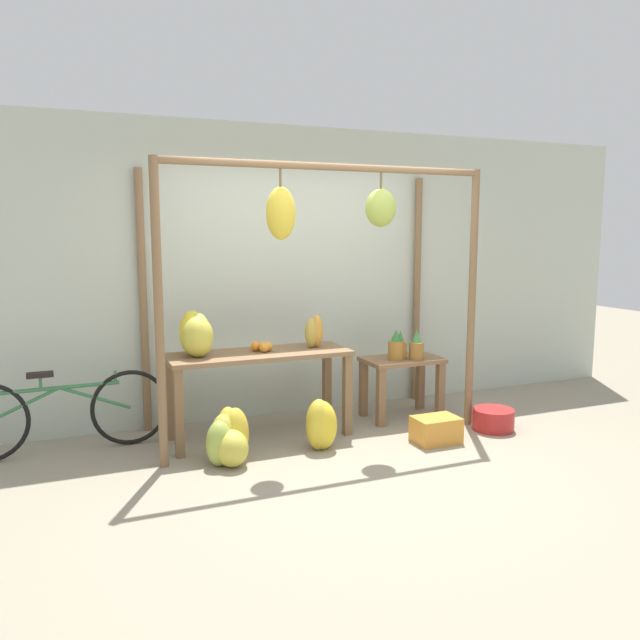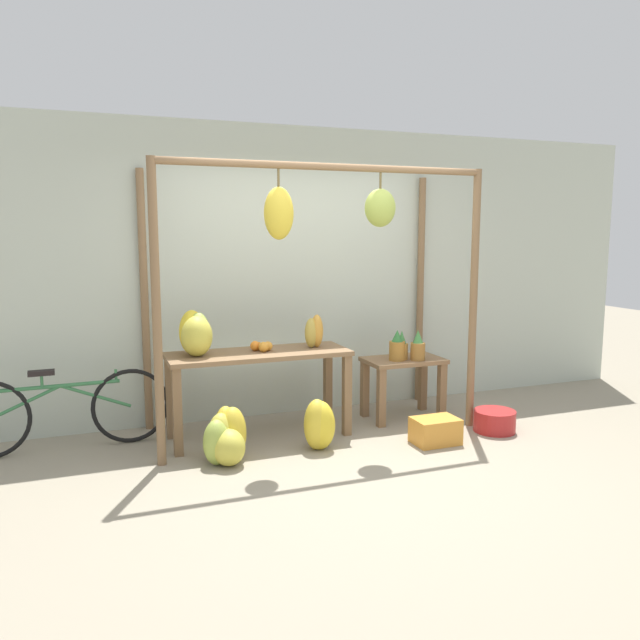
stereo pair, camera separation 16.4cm
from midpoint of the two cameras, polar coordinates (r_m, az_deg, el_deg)
ground_plane at (r=4.98m, az=4.26°, el=-13.11°), size 20.00×20.00×0.00m
shop_wall_back at (r=6.15m, az=-1.94°, el=4.37°), size 8.00×0.08×2.80m
stall_awning at (r=5.36m, az=0.90°, el=6.28°), size 2.88×1.12×2.35m
display_table_main at (r=5.46m, az=-4.77°, el=-4.24°), size 1.58×0.56×0.76m
display_table_side at (r=6.10m, az=8.39°, el=-4.86°), size 0.75×0.46×0.59m
banana_pile_on_table at (r=5.32m, az=-10.43°, el=-1.30°), size 0.36×0.45×0.38m
orange_pile at (r=5.46m, az=-4.52°, el=-2.41°), size 0.19×0.19×0.09m
pineapple_cluster at (r=5.97m, az=8.59°, el=-2.49°), size 0.33×0.22×0.29m
banana_pile_ground_left at (r=5.02m, az=-7.70°, el=-10.69°), size 0.45×0.46×0.43m
banana_pile_ground_right at (r=5.24m, az=0.77°, el=-9.56°), size 0.36×0.35×0.43m
fruit_crate_white at (r=5.51m, az=11.36°, el=-9.91°), size 0.38×0.27×0.22m
blue_bucket at (r=5.96m, az=16.45°, el=-8.84°), size 0.37×0.37×0.19m
parked_bicycle at (r=5.56m, az=-21.77°, el=-7.72°), size 1.73×0.09×0.69m
papaya_pile at (r=5.60m, az=0.31°, el=-1.08°), size 0.22×0.17×0.30m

